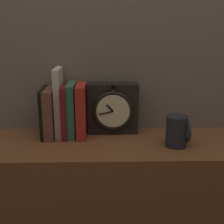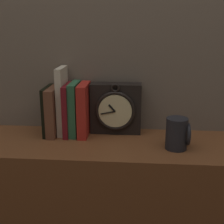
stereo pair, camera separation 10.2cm
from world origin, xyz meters
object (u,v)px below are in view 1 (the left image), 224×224
(book_slot2_cream, at_px, (59,102))
(book_slot5_red, at_px, (82,111))
(book_slot4_green, at_px, (72,110))
(book_slot0_black, at_px, (44,112))
(book_slot3_maroon, at_px, (65,111))
(mug, at_px, (178,131))
(book_slot1_brown, at_px, (50,113))
(clock, at_px, (113,108))

(book_slot2_cream, bearing_deg, book_slot5_red, -6.65)
(book_slot2_cream, distance_m, book_slot4_green, 0.05)
(book_slot4_green, bearing_deg, book_slot0_black, -177.87)
(book_slot4_green, bearing_deg, book_slot2_cream, 173.79)
(book_slot3_maroon, xyz_separation_m, book_slot4_green, (0.02, 0.00, 0.00))
(book_slot3_maroon, height_order, mug, book_slot3_maroon)
(book_slot1_brown, bearing_deg, book_slot2_cream, 22.07)
(book_slot2_cream, bearing_deg, book_slot1_brown, -157.93)
(clock, xyz_separation_m, book_slot2_cream, (-0.19, -0.02, 0.03))
(book_slot1_brown, bearing_deg, clock, 8.35)
(clock, bearing_deg, book_slot4_green, -170.19)
(book_slot3_maroon, distance_m, book_slot5_red, 0.06)
(book_slot0_black, height_order, book_slot3_maroon, book_slot3_maroon)
(clock, bearing_deg, book_slot1_brown, -171.65)
(book_slot0_black, bearing_deg, book_slot2_cream, 9.28)
(clock, distance_m, book_slot4_green, 0.15)
(book_slot5_red, relative_size, mug, 1.81)
(book_slot4_green, distance_m, book_slot5_red, 0.03)
(book_slot4_green, distance_m, mug, 0.37)
(book_slot2_cream, height_order, book_slot4_green, book_slot2_cream)
(clock, xyz_separation_m, book_slot0_black, (-0.24, -0.03, -0.00))
(book_slot0_black, xyz_separation_m, book_slot2_cream, (0.05, 0.01, 0.03))
(mug, bearing_deg, book_slot2_cream, 163.89)
(book_slot0_black, relative_size, mug, 1.69)
(clock, distance_m, book_slot3_maroon, 0.17)
(book_slot5_red, height_order, mug, book_slot5_red)
(book_slot3_maroon, bearing_deg, mug, -15.81)
(book_slot2_cream, bearing_deg, book_slot0_black, -170.72)
(book_slot0_black, bearing_deg, book_slot1_brown, -8.96)
(book_slot2_cream, distance_m, book_slot3_maroon, 0.04)
(clock, height_order, book_slot4_green, same)
(book_slot0_black, bearing_deg, book_slot5_red, -0.33)
(mug, bearing_deg, book_slot0_black, 166.69)
(book_slot1_brown, height_order, mug, book_slot1_brown)
(clock, xyz_separation_m, book_slot5_red, (-0.11, -0.03, 0.00))
(clock, distance_m, book_slot5_red, 0.11)
(book_slot3_maroon, distance_m, book_slot4_green, 0.02)
(book_slot1_brown, distance_m, book_slot3_maroon, 0.05)
(book_slot1_brown, distance_m, book_slot4_green, 0.08)
(mug, bearing_deg, clock, 146.96)
(book_slot0_black, distance_m, book_slot2_cream, 0.06)
(book_slot0_black, bearing_deg, book_slot3_maroon, 0.05)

